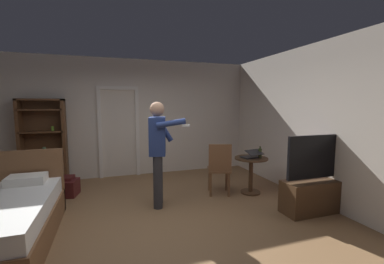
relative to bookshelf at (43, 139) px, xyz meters
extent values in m
plane|color=olive|center=(1.85, -2.48, -0.98)|extent=(6.36, 6.36, 0.00)
cube|color=silver|center=(1.85, 0.23, 0.40)|extent=(6.02, 0.12, 2.77)
cube|color=silver|center=(4.80, -2.48, 0.40)|extent=(0.12, 5.54, 2.77)
cube|color=white|center=(1.12, 0.15, 0.04)|extent=(0.08, 0.08, 2.05)
cube|color=white|center=(1.97, 0.15, 0.04)|extent=(0.08, 0.08, 2.05)
cube|color=white|center=(1.55, 0.15, 1.11)|extent=(0.93, 0.08, 0.08)
cube|color=brown|center=(-0.20, -1.58, -0.47)|extent=(1.59, 0.08, 1.02)
cube|color=white|center=(0.15, -1.84, -0.35)|extent=(0.50, 0.34, 0.12)
cube|color=brown|center=(-0.41, -0.03, -0.07)|extent=(0.06, 0.32, 1.83)
cube|color=brown|center=(0.41, -0.03, -0.07)|extent=(0.06, 0.32, 1.83)
cube|color=brown|center=(0.00, -0.03, 0.83)|extent=(0.88, 0.32, 0.04)
cube|color=brown|center=(0.00, 0.12, -0.07)|extent=(0.88, 0.02, 1.83)
cube|color=brown|center=(0.00, -0.03, -0.75)|extent=(0.82, 0.32, 0.03)
cylinder|color=gray|center=(0.11, -0.03, -0.68)|extent=(0.07, 0.07, 0.11)
cube|color=brown|center=(0.00, -0.03, -0.30)|extent=(0.82, 0.32, 0.03)
cylinder|color=gray|center=(0.01, -0.03, -0.22)|extent=(0.07, 0.07, 0.11)
cube|color=brown|center=(0.00, -0.03, 0.16)|extent=(0.82, 0.32, 0.03)
cylinder|color=#84BB35|center=(0.19, -0.03, 0.22)|extent=(0.06, 0.06, 0.10)
cube|color=brown|center=(0.00, -0.03, 0.62)|extent=(0.82, 0.32, 0.03)
cube|color=#4C331E|center=(4.44, -2.91, -0.72)|extent=(1.14, 0.40, 0.52)
cube|color=black|center=(4.44, -2.93, -0.08)|extent=(1.17, 0.05, 0.68)
cube|color=#543D52|center=(4.44, -2.90, -0.08)|extent=(1.11, 0.01, 0.62)
cylinder|color=#4C331E|center=(3.90, -1.84, -0.65)|extent=(0.08, 0.08, 0.67)
cylinder|color=#4C331E|center=(3.90, -1.84, -0.97)|extent=(0.38, 0.38, 0.03)
cylinder|color=#4C331E|center=(3.90, -1.84, -0.30)|extent=(0.63, 0.63, 0.03)
cube|color=black|center=(3.87, -1.84, -0.27)|extent=(0.36, 0.28, 0.02)
cube|color=black|center=(3.89, -1.96, -0.16)|extent=(0.35, 0.25, 0.08)
cube|color=navy|center=(3.89, -1.95, -0.16)|extent=(0.32, 0.21, 0.06)
cylinder|color=#323E1B|center=(4.04, -1.92, -0.19)|extent=(0.06, 0.06, 0.18)
cylinder|color=#323E1B|center=(4.04, -1.92, -0.08)|extent=(0.03, 0.03, 0.04)
cylinder|color=brown|center=(3.51, -1.56, -0.76)|extent=(0.04, 0.04, 0.45)
cylinder|color=brown|center=(3.19, -1.46, -0.76)|extent=(0.04, 0.04, 0.45)
cylinder|color=brown|center=(3.41, -1.89, -0.76)|extent=(0.04, 0.04, 0.45)
cylinder|color=brown|center=(3.08, -1.78, -0.76)|extent=(0.04, 0.04, 0.45)
cube|color=brown|center=(3.30, -1.67, -0.51)|extent=(0.53, 0.53, 0.04)
cube|color=brown|center=(3.24, -1.83, -0.24)|extent=(0.41, 0.17, 0.50)
cylinder|color=#333338|center=(2.10, -1.77, -0.54)|extent=(0.15, 0.15, 0.88)
cylinder|color=#333338|center=(2.05, -1.98, -0.54)|extent=(0.15, 0.15, 0.88)
cube|color=navy|center=(2.08, -1.88, 0.21)|extent=(0.34, 0.44, 0.63)
sphere|color=tan|center=(2.08, -1.88, 0.66)|extent=(0.24, 0.24, 0.24)
cylinder|color=navy|center=(2.22, -1.69, 0.33)|extent=(0.35, 0.17, 0.50)
cylinder|color=navy|center=(2.25, -2.15, 0.44)|extent=(0.47, 0.20, 0.16)
cube|color=white|center=(2.47, -2.22, 0.40)|extent=(0.13, 0.06, 0.04)
cube|color=#4C1919|center=(0.33, -0.80, -0.81)|extent=(0.67, 0.39, 0.36)
cube|color=#4C1919|center=(0.42, -0.86, -0.83)|extent=(0.67, 0.50, 0.30)
camera|label=1|loc=(1.31, -5.99, 0.74)|focal=23.58mm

